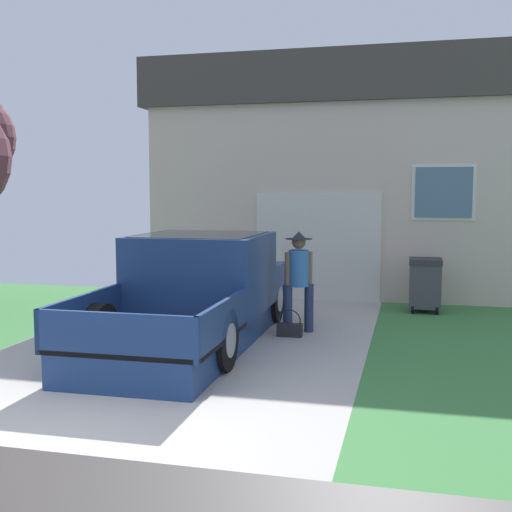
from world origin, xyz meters
The scene contains 5 objects.
pickup_truck centered at (-0.03, 4.52, 0.73)m, with size 2.15×5.17×1.62m.
person_with_hat centered at (1.41, 5.24, 0.94)m, with size 0.47×0.43×1.65m.
handbag centered at (1.33, 4.91, 0.13)m, with size 0.40×0.15×0.44m.
house_with_garage centered at (2.43, 11.91, 2.63)m, with size 10.32×7.19×5.20m.
wheeled_trash_bin centered at (3.44, 7.62, 0.55)m, with size 0.60×0.72×1.02m.
Camera 1 is at (3.16, -4.82, 2.28)m, focal length 44.71 mm.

